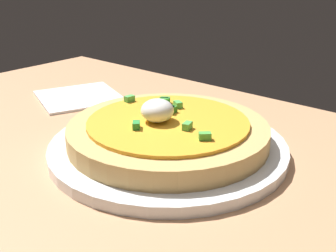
# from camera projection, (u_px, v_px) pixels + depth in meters

# --- Properties ---
(dining_table) EXTENTS (1.14, 0.81, 0.02)m
(dining_table) POSITION_uv_depth(u_px,v_px,m) (124.00, 235.00, 0.36)
(dining_table) COLOR tan
(dining_table) RESTS_ON ground
(plate) EXTENTS (0.28, 0.28, 0.01)m
(plate) POSITION_uv_depth(u_px,v_px,m) (168.00, 146.00, 0.49)
(plate) COLOR white
(plate) RESTS_ON dining_table
(pizza) EXTENTS (0.24, 0.24, 0.05)m
(pizza) POSITION_uv_depth(u_px,v_px,m) (168.00, 131.00, 0.48)
(pizza) COLOR tan
(pizza) RESTS_ON plate
(napkin) EXTENTS (0.16, 0.16, 0.00)m
(napkin) POSITION_uv_depth(u_px,v_px,m) (79.00, 97.00, 0.68)
(napkin) COLOR white
(napkin) RESTS_ON dining_table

